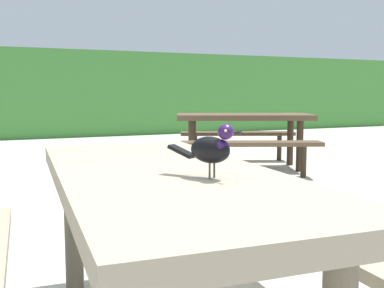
% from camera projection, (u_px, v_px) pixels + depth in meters
% --- Properties ---
extents(hedge_wall, '(28.00, 2.35, 2.01)m').
position_uv_depth(hedge_wall, '(13.00, 94.00, 11.09)').
color(hedge_wall, '#428438').
rests_on(hedge_wall, ground).
extents(picnic_table_foreground, '(1.78, 1.84, 0.74)m').
position_uv_depth(picnic_table_foreground, '(163.00, 217.00, 1.75)').
color(picnic_table_foreground, gray).
rests_on(picnic_table_foreground, ground).
extents(bird_grackle, '(0.17, 0.26, 0.18)m').
position_uv_depth(bird_grackle, '(213.00, 148.00, 1.52)').
color(bird_grackle, black).
rests_on(bird_grackle, picnic_table_foreground).
extents(picnic_table_mid_left, '(2.22, 2.21, 0.74)m').
position_uv_depth(picnic_table_mid_left, '(244.00, 128.00, 6.25)').
color(picnic_table_mid_left, brown).
rests_on(picnic_table_mid_left, ground).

